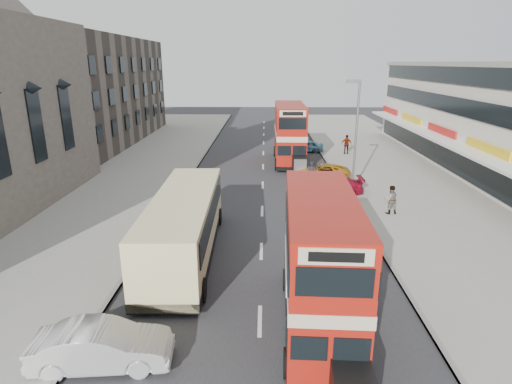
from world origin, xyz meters
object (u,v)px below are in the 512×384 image
(pedestrian_far, at_px, (346,144))
(bus_second, at_px, (290,133))
(street_lamp, at_px, (355,128))
(car_right_c, at_px, (306,146))
(bus_main, at_px, (320,264))
(coach, at_px, (184,224))
(car_right_b, at_px, (323,171))
(car_right_a, at_px, (330,186))
(cyclist, at_px, (311,179))
(car_left_front, at_px, (102,346))
(pedestrian_near, at_px, (391,199))

(pedestrian_far, bearing_deg, bus_second, -145.86)
(bus_second, xyz_separation_m, pedestrian_far, (6.09, 3.43, -1.68))
(street_lamp, distance_m, car_right_c, 15.46)
(bus_main, xyz_separation_m, coach, (-5.88, 5.60, -0.77))
(pedestrian_far, bearing_deg, bus_main, -97.60)
(car_right_b, bearing_deg, car_right_a, 0.26)
(cyclist, bearing_deg, car_right_a, -46.95)
(bus_second, bearing_deg, car_left_front, 75.43)
(bus_main, height_order, car_right_b, bus_main)
(car_right_a, xyz_separation_m, pedestrian_far, (3.64, 13.62, 0.46))
(street_lamp, distance_m, coach, 15.06)
(bus_second, relative_size, car_right_a, 2.09)
(street_lamp, bearing_deg, pedestrian_near, -72.28)
(pedestrian_far, bearing_deg, cyclist, -107.00)
(street_lamp, height_order, cyclist, street_lamp)
(street_lamp, distance_m, car_left_front, 22.12)
(cyclist, bearing_deg, bus_second, 100.27)
(coach, relative_size, car_right_c, 2.99)
(car_right_a, relative_size, pedestrian_far, 2.36)
(pedestrian_near, relative_size, pedestrian_far, 0.94)
(bus_second, xyz_separation_m, car_left_front, (-7.42, -28.34, -2.09))
(car_right_c, xyz_separation_m, cyclist, (-0.88, -13.67, 0.11))
(street_lamp, height_order, car_right_a, street_lamp)
(car_right_a, relative_size, pedestrian_near, 2.51)
(coach, distance_m, car_right_c, 26.69)
(car_right_b, distance_m, pedestrian_far, 9.93)
(car_left_front, height_order, pedestrian_near, pedestrian_near)
(car_right_a, bearing_deg, street_lamp, 100.52)
(cyclist, bearing_deg, pedestrian_near, -50.88)
(car_right_b, xyz_separation_m, car_right_c, (-0.38, 10.71, 0.03))
(bus_main, relative_size, car_right_c, 2.35)
(car_right_c, bearing_deg, bus_second, -19.52)
(car_right_a, bearing_deg, pedestrian_far, 163.88)
(street_lamp, height_order, car_left_front, street_lamp)
(bus_second, relative_size, pedestrian_far, 4.94)
(bus_second, bearing_deg, bus_main, 89.26)
(coach, relative_size, car_left_front, 2.54)
(car_left_front, distance_m, pedestrian_far, 34.53)
(car_right_a, height_order, pedestrian_near, pedestrian_near)
(car_right_b, distance_m, car_right_c, 10.72)
(car_left_front, distance_m, cyclist, 21.40)
(car_right_b, bearing_deg, bus_second, -156.26)
(bus_main, height_order, pedestrian_far, bus_main)
(street_lamp, xyz_separation_m, cyclist, (-2.81, 1.10, -4.05))
(bus_main, relative_size, cyclist, 4.07)
(car_right_a, distance_m, car_right_c, 15.10)
(coach, bearing_deg, street_lamp, 44.18)
(car_right_b, bearing_deg, bus_main, -7.40)
(car_right_a, relative_size, cyclist, 2.18)
(bus_second, height_order, car_left_front, bus_second)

